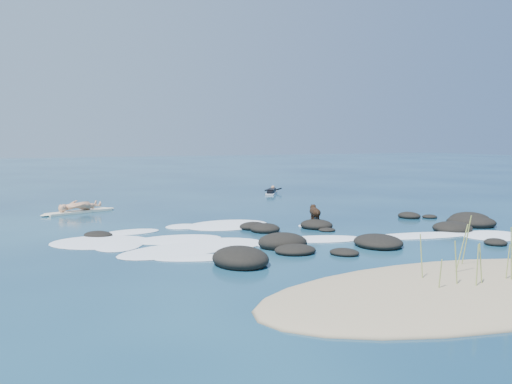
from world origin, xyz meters
TOP-DOWN VIEW (x-y plane):
  - ground at (0.00, 0.00)m, footprint 160.00×160.00m
  - sand_dune at (0.00, -8.20)m, footprint 9.00×4.40m
  - dune_grass at (0.07, -8.30)m, footprint 2.05×1.66m
  - reef_rocks at (2.23, -2.23)m, footprint 13.78×7.27m
  - breaking_foam at (-1.77, -0.81)m, footprint 14.21×8.09m
  - standing_surfer_rig at (-5.07, 7.46)m, footprint 3.19×1.58m
  - paddling_surfer_rig at (5.75, 11.41)m, footprint 1.60×2.04m
  - dog at (1.79, 0.34)m, footprint 0.57×1.12m

SIDE VIEW (x-z plane):
  - ground at x=0.00m, z-range 0.00..0.00m
  - sand_dune at x=0.00m, z-range -0.30..0.30m
  - breaking_foam at x=-1.77m, z-range -0.05..0.07m
  - reef_rocks at x=2.23m, z-range -0.18..0.41m
  - paddling_surfer_rig at x=5.75m, z-range -0.06..0.33m
  - dog at x=1.79m, z-range 0.12..0.87m
  - dune_grass at x=0.07m, z-range 0.02..1.26m
  - standing_surfer_rig at x=-5.07m, z-range -0.20..1.69m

